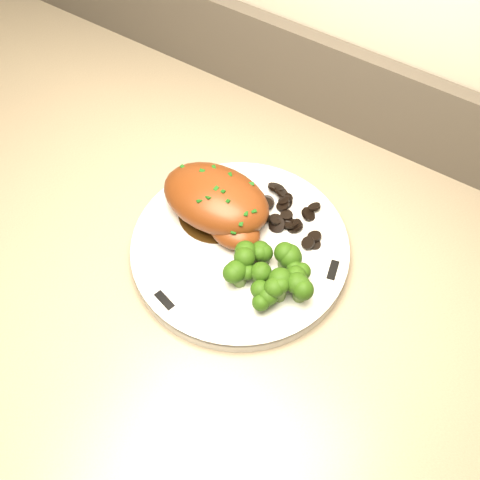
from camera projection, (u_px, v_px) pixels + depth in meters
The scene contains 9 objects.
counter at pixel (31, 305), 1.17m from camera, with size 2.12×0.70×1.03m.
plate at pixel (240, 249), 0.68m from camera, with size 0.25×0.25×0.02m, color silver.
rim_accent_0 at pixel (333, 270), 0.66m from camera, with size 0.03×0.01×0.00m, color black.
rim_accent_1 at pixel (222, 174), 0.74m from camera, with size 0.03×0.01×0.00m, color black.
rim_accent_2 at pixel (164, 300), 0.64m from camera, with size 0.03×0.01×0.00m, color black.
gravy_pool at pixel (217, 212), 0.70m from camera, with size 0.09×0.09×0.00m, color #321E09.
chicken_breast at pixel (218, 202), 0.68m from camera, with size 0.14×0.09×0.05m.
mushroom_pile at pixel (291, 218), 0.69m from camera, with size 0.08×0.06×0.02m.
broccoli_florets at pixel (270, 273), 0.63m from camera, with size 0.09×0.08×0.03m.
Camera 1 is at (0.47, 1.42, 1.49)m, focal length 45.00 mm.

